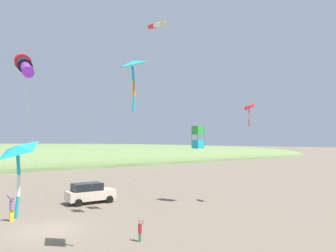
{
  "coord_description": "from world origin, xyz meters",
  "views": [
    {
      "loc": [
        -21.11,
        5.77,
        5.66
      ],
      "look_at": [
        -3.37,
        -7.13,
        6.73
      ],
      "focal_mm": 33.79,
      "sensor_mm": 36.0,
      "label": 1
    }
  ],
  "objects_px": {
    "cooler_box": "(89,195)",
    "kite_delta_long_streamer_right": "(132,65)",
    "person_adult_flyer": "(12,206)",
    "kite_windsock_small_distant": "(155,26)",
    "parked_car": "(90,193)",
    "person_child_green_jacket": "(140,230)",
    "kite_delta_teal_far_right": "(17,151)",
    "kite_delta_purple_drifting": "(248,107)",
    "kite_box_long_streamer_left": "(198,137)",
    "kite_windsock_striped_overhead": "(23,63)"
  },
  "relations": [
    {
      "from": "cooler_box",
      "to": "kite_delta_purple_drifting",
      "type": "relative_size",
      "value": 0.05
    },
    {
      "from": "person_adult_flyer",
      "to": "kite_delta_teal_far_right",
      "type": "xyz_separation_m",
      "value": [
        -11.29,
        1.87,
        4.24
      ]
    },
    {
      "from": "kite_delta_long_streamer_right",
      "to": "person_child_green_jacket",
      "type": "bearing_deg",
      "value": -40.76
    },
    {
      "from": "person_child_green_jacket",
      "to": "kite_box_long_streamer_left",
      "type": "distance_m",
      "value": 13.16
    },
    {
      "from": "cooler_box",
      "to": "person_adult_flyer",
      "type": "distance_m",
      "value": 9.97
    },
    {
      "from": "cooler_box",
      "to": "kite_delta_long_streamer_right",
      "type": "bearing_deg",
      "value": 164.33
    },
    {
      "from": "kite_delta_long_streamer_right",
      "to": "kite_delta_purple_drifting",
      "type": "bearing_deg",
      "value": -71.3
    },
    {
      "from": "cooler_box",
      "to": "kite_windsock_striped_overhead",
      "type": "height_order",
      "value": "kite_windsock_striped_overhead"
    },
    {
      "from": "parked_car",
      "to": "kite_windsock_small_distant",
      "type": "xyz_separation_m",
      "value": [
        -1.11,
        -6.39,
        16.68
      ]
    },
    {
      "from": "parked_car",
      "to": "cooler_box",
      "type": "xyz_separation_m",
      "value": [
        2.77,
        -1.07,
        -0.74
      ]
    },
    {
      "from": "person_child_green_jacket",
      "to": "kite_windsock_striped_overhead",
      "type": "height_order",
      "value": "kite_windsock_striped_overhead"
    },
    {
      "from": "person_adult_flyer",
      "to": "kite_windsock_small_distant",
      "type": "xyz_separation_m",
      "value": [
        1.89,
        -13.39,
        16.6
      ]
    },
    {
      "from": "cooler_box",
      "to": "kite_windsock_small_distant",
      "type": "distance_m",
      "value": 18.62
    },
    {
      "from": "kite_delta_long_streamer_right",
      "to": "kite_box_long_streamer_left",
      "type": "bearing_deg",
      "value": -54.35
    },
    {
      "from": "parked_car",
      "to": "kite_delta_long_streamer_right",
      "type": "relative_size",
      "value": 0.44
    },
    {
      "from": "person_child_green_jacket",
      "to": "cooler_box",
      "type": "bearing_deg",
      "value": -11.51
    },
    {
      "from": "kite_windsock_small_distant",
      "to": "person_child_green_jacket",
      "type": "bearing_deg",
      "value": 143.13
    },
    {
      "from": "cooler_box",
      "to": "kite_box_long_streamer_left",
      "type": "height_order",
      "value": "kite_box_long_streamer_left"
    },
    {
      "from": "person_adult_flyer",
      "to": "kite_delta_purple_drifting",
      "type": "relative_size",
      "value": 0.15
    },
    {
      "from": "kite_delta_purple_drifting",
      "to": "person_adult_flyer",
      "type": "bearing_deg",
      "value": 70.85
    },
    {
      "from": "cooler_box",
      "to": "kite_box_long_streamer_left",
      "type": "distance_m",
      "value": 12.53
    },
    {
      "from": "kite_windsock_striped_overhead",
      "to": "kite_box_long_streamer_left",
      "type": "distance_m",
      "value": 19.67
    },
    {
      "from": "person_adult_flyer",
      "to": "kite_windsock_small_distant",
      "type": "bearing_deg",
      "value": -81.95
    },
    {
      "from": "cooler_box",
      "to": "person_adult_flyer",
      "type": "height_order",
      "value": "person_adult_flyer"
    },
    {
      "from": "kite_windsock_small_distant",
      "to": "parked_car",
      "type": "bearing_deg",
      "value": 80.16
    },
    {
      "from": "kite_delta_long_streamer_right",
      "to": "kite_box_long_streamer_left",
      "type": "relative_size",
      "value": 0.99
    },
    {
      "from": "kite_delta_purple_drifting",
      "to": "kite_box_long_streamer_left",
      "type": "distance_m",
      "value": 5.28
    },
    {
      "from": "person_adult_flyer",
      "to": "person_child_green_jacket",
      "type": "bearing_deg",
      "value": -151.61
    },
    {
      "from": "kite_delta_teal_far_right",
      "to": "kite_windsock_striped_overhead",
      "type": "distance_m",
      "value": 3.47
    },
    {
      "from": "cooler_box",
      "to": "person_adult_flyer",
      "type": "xyz_separation_m",
      "value": [
        -5.78,
        8.08,
        0.82
      ]
    },
    {
      "from": "kite_delta_purple_drifting",
      "to": "kite_delta_teal_far_right",
      "type": "height_order",
      "value": "kite_delta_purple_drifting"
    },
    {
      "from": "parked_car",
      "to": "person_child_green_jacket",
      "type": "height_order",
      "value": "parked_car"
    },
    {
      "from": "kite_delta_teal_far_right",
      "to": "person_child_green_jacket",
      "type": "bearing_deg",
      "value": -73.73
    },
    {
      "from": "person_child_green_jacket",
      "to": "kite_windsock_small_distant",
      "type": "height_order",
      "value": "kite_windsock_small_distant"
    },
    {
      "from": "kite_delta_purple_drifting",
      "to": "kite_windsock_small_distant",
      "type": "distance_m",
      "value": 12.96
    },
    {
      "from": "cooler_box",
      "to": "kite_delta_purple_drifting",
      "type": "distance_m",
      "value": 17.8
    },
    {
      "from": "kite_delta_purple_drifting",
      "to": "kite_windsock_small_distant",
      "type": "relative_size",
      "value": 0.68
    },
    {
      "from": "person_child_green_jacket",
      "to": "kite_windsock_striped_overhead",
      "type": "xyz_separation_m",
      "value": [
        -3.05,
        6.93,
        7.96
      ]
    },
    {
      "from": "parked_car",
      "to": "kite_delta_long_streamer_right",
      "type": "height_order",
      "value": "kite_delta_long_streamer_right"
    },
    {
      "from": "person_child_green_jacket",
      "to": "kite_delta_teal_far_right",
      "type": "height_order",
      "value": "kite_delta_teal_far_right"
    },
    {
      "from": "cooler_box",
      "to": "kite_delta_long_streamer_right",
      "type": "height_order",
      "value": "kite_delta_long_streamer_right"
    },
    {
      "from": "kite_delta_purple_drifting",
      "to": "kite_box_long_streamer_left",
      "type": "height_order",
      "value": "kite_delta_purple_drifting"
    },
    {
      "from": "person_adult_flyer",
      "to": "kite_delta_purple_drifting",
      "type": "height_order",
      "value": "kite_delta_purple_drifting"
    },
    {
      "from": "cooler_box",
      "to": "person_adult_flyer",
      "type": "relative_size",
      "value": 0.33
    },
    {
      "from": "kite_windsock_small_distant",
      "to": "kite_box_long_streamer_left",
      "type": "distance_m",
      "value": 12.61
    },
    {
      "from": "person_adult_flyer",
      "to": "kite_windsock_small_distant",
      "type": "distance_m",
      "value": 21.41
    },
    {
      "from": "person_adult_flyer",
      "to": "kite_delta_teal_far_right",
      "type": "bearing_deg",
      "value": 170.59
    },
    {
      "from": "person_adult_flyer",
      "to": "kite_box_long_streamer_left",
      "type": "distance_m",
      "value": 16.16
    },
    {
      "from": "kite_delta_teal_far_right",
      "to": "kite_box_long_streamer_left",
      "type": "height_order",
      "value": "kite_box_long_streamer_left"
    },
    {
      "from": "parked_car",
      "to": "kite_delta_purple_drifting",
      "type": "distance_m",
      "value": 16.38
    }
  ]
}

